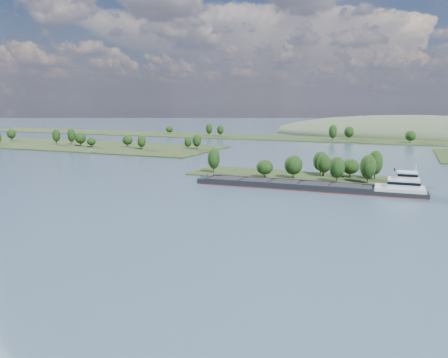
% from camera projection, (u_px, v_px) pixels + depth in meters
% --- Properties ---
extents(ground, '(1800.00, 1800.00, 0.00)m').
position_uv_depth(ground, '(251.00, 203.00, 157.05)').
color(ground, '#324056').
rests_on(ground, ground).
extents(tree_island, '(100.00, 30.00, 14.66)m').
position_uv_depth(tree_island, '(306.00, 170.00, 207.31)').
color(tree_island, '#223216').
rests_on(tree_island, ground).
extents(left_bank, '(300.00, 80.00, 16.00)m').
position_uv_depth(left_bank, '(50.00, 144.00, 370.67)').
color(left_bank, '#223216').
rests_on(left_bank, ground).
extents(back_shoreline, '(900.00, 60.00, 16.06)m').
position_uv_depth(back_shoreline, '(357.00, 140.00, 408.06)').
color(back_shoreline, '#223216').
rests_on(back_shoreline, ground).
extents(hill_west, '(320.00, 160.00, 44.00)m').
position_uv_depth(hill_west, '(415.00, 135.00, 480.20)').
color(hill_west, '#414F36').
rests_on(hill_west, ground).
extents(cargo_barge, '(94.70, 15.22, 12.76)m').
position_uv_depth(cargo_barge, '(322.00, 186.00, 179.92)').
color(cargo_barge, black).
rests_on(cargo_barge, ground).
extents(motorboat, '(6.40, 6.20, 2.50)m').
position_uv_depth(motorboat, '(92.00, 151.00, 309.47)').
color(motorboat, silver).
rests_on(motorboat, ground).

